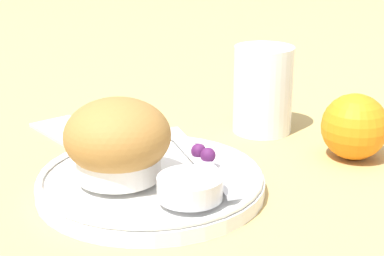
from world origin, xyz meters
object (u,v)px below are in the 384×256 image
at_px(orange_fruit, 355,127).
at_px(juice_glass, 263,90).
at_px(butter_knife, 199,159).
at_px(muffin, 115,140).

height_order(orange_fruit, juice_glass, juice_glass).
xyz_separation_m(orange_fruit, juice_glass, (-0.13, -0.01, 0.02)).
xyz_separation_m(butter_knife, orange_fruit, (0.06, 0.17, 0.01)).
bearing_deg(muffin, orange_fruit, 71.88).
relative_size(muffin, orange_fruit, 1.38).
distance_m(orange_fruit, juice_glass, 0.13).
distance_m(butter_knife, orange_fruit, 0.18).
xyz_separation_m(muffin, orange_fruit, (0.08, 0.25, -0.02)).
distance_m(muffin, butter_knife, 0.09).
height_order(muffin, orange_fruit, muffin).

